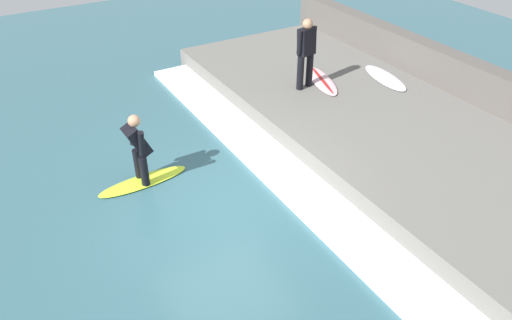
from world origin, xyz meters
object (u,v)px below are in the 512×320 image
surfboard_riding (143,181)px  surfer_riding (138,146)px  surfboard_waiting_near (322,81)px  surfboard_spare (385,78)px  surfer_waiting_near (306,50)px

surfboard_riding → surfer_riding: surfer_riding is taller
surfboard_waiting_near → surfboard_spare: (1.48, -0.66, -0.00)m
surfer_waiting_near → surfboard_waiting_near: surfer_waiting_near is taller
surfboard_waiting_near → surfboard_spare: 1.63m
surfboard_riding → surfboard_waiting_near: size_ratio=1.00×
surfboard_spare → surfboard_riding: bearing=-175.7°
surfboard_riding → surfboard_waiting_near: (5.14, 1.17, 0.48)m
surfer_riding → surfboard_spare: 6.65m
surfer_waiting_near → surfboard_waiting_near: bearing=3.0°
surfboard_riding → surfer_waiting_near: size_ratio=1.08×
surfboard_riding → surfer_riding: (0.00, -0.00, 0.82)m
surfboard_riding → surfer_waiting_near: 4.92m
surfboard_waiting_near → surfer_waiting_near: bearing=-177.0°
surfboard_spare → surfboard_waiting_near: bearing=155.9°
surfer_riding → surfer_waiting_near: bearing=13.9°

